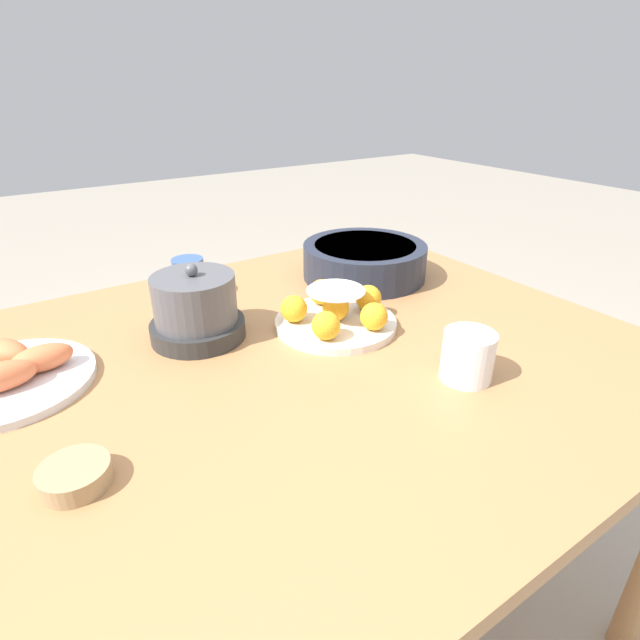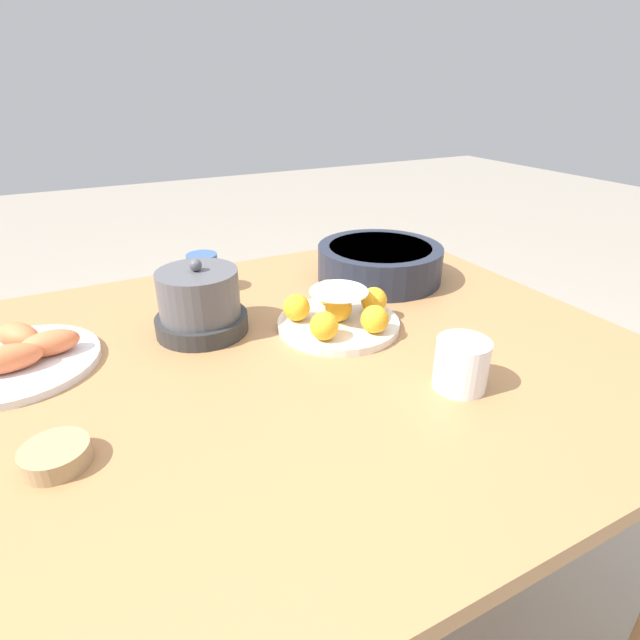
% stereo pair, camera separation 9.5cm
% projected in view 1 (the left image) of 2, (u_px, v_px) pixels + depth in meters
% --- Properties ---
extents(ground_plane, '(12.00, 12.00, 0.00)m').
position_uv_depth(ground_plane, '(307.00, 612.00, 1.26)').
color(ground_plane, '#9E9384').
extents(dining_table, '(1.25, 1.05, 0.76)m').
position_uv_depth(dining_table, '(304.00, 394.00, 0.97)').
color(dining_table, '#A87547').
rests_on(dining_table, ground_plane).
extents(cake_plate, '(0.25, 0.25, 0.09)m').
position_uv_depth(cake_plate, '(336.00, 312.00, 1.01)').
color(cake_plate, silver).
rests_on(cake_plate, dining_table).
extents(serving_bowl, '(0.31, 0.31, 0.09)m').
position_uv_depth(serving_bowl, '(364.00, 260.00, 1.25)').
color(serving_bowl, '#232838').
rests_on(serving_bowl, dining_table).
extents(sauce_bowl, '(0.09, 0.09, 0.03)m').
position_uv_depth(sauce_bowl, '(75.00, 475.00, 0.62)').
color(sauce_bowl, tan).
rests_on(sauce_bowl, dining_table).
extents(seafood_platter, '(0.28, 0.28, 0.06)m').
position_uv_depth(seafood_platter, '(2.00, 375.00, 0.81)').
color(seafood_platter, silver).
rests_on(seafood_platter, dining_table).
extents(cup_near, '(0.09, 0.09, 0.08)m').
position_uv_depth(cup_near, '(468.00, 356.00, 0.83)').
color(cup_near, white).
rests_on(cup_near, dining_table).
extents(cup_far, '(0.07, 0.07, 0.09)m').
position_uv_depth(cup_far, '(189.00, 277.00, 1.15)').
color(cup_far, '#38568E').
rests_on(cup_far, dining_table).
extents(warming_pot, '(0.18, 0.18, 0.15)m').
position_uv_depth(warming_pot, '(196.00, 309.00, 0.95)').
color(warming_pot, '#2D2D2D').
rests_on(warming_pot, dining_table).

